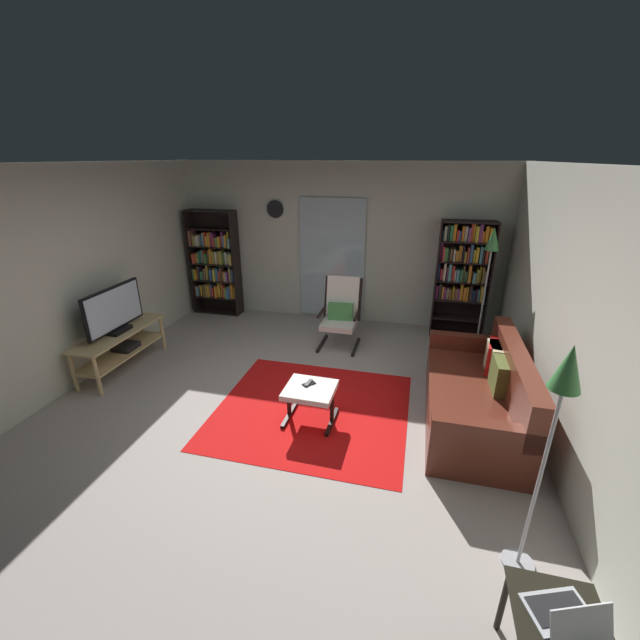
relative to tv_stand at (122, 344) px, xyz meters
The scene contains 20 objects.
ground_plane 2.43m from the tv_stand, ahead, with size 7.02×7.02×0.00m, color #A59A94.
wall_back 3.59m from the tv_stand, 46.72° to the left, with size 5.60×0.06×2.60m, color beige.
wall_left 1.07m from the tv_stand, 130.70° to the right, with size 0.06×6.00×2.60m, color beige.
wall_right 5.18m from the tv_stand, ahead, with size 0.06×6.00×2.60m, color beige.
glass_door_panel 3.44m from the tv_stand, 46.87° to the left, with size 1.10×0.01×2.00m, color silver.
area_rug 2.74m from the tv_stand, ahead, with size 2.12×1.98×0.01m, color red.
tv_stand is the anchor object (origin of this frame).
television 0.47m from the tv_stand, 77.71° to the right, with size 0.20×0.98×0.60m.
bookshelf_near_tv 2.33m from the tv_stand, 84.01° to the left, with size 0.85×0.30×1.82m.
bookshelf_near_sofa 4.97m from the tv_stand, 27.00° to the left, with size 0.79×0.30×1.80m.
leather_sofa 4.48m from the tv_stand, ahead, with size 0.91×1.98×0.86m.
lounge_armchair 3.04m from the tv_stand, 28.65° to the left, with size 0.56×0.65×1.02m.
ottoman 2.78m from the tv_stand, 10.77° to the right, with size 0.53×0.49×0.41m.
tv_remote 2.73m from the tv_stand, ahead, with size 0.04×0.14×0.02m, color black.
cell_phone 2.74m from the tv_stand, ahead, with size 0.07×0.14×0.01m, color black.
floor_lamp_by_sofa 5.02m from the tv_stand, 21.22° to the right, with size 0.22×0.22×1.71m.
floor_lamp_by_shelf 4.98m from the tv_stand, 17.99° to the left, with size 0.22×0.22×1.83m.
side_table 5.20m from the tv_stand, 28.23° to the right, with size 0.46×0.46×0.50m.
laptop 5.24m from the tv_stand, 28.50° to the right, with size 0.40×0.37×0.20m.
wall_clock 3.16m from the tv_stand, 61.39° to the left, with size 0.29×0.03×0.29m.
Camera 1 is at (1.34, -3.66, 2.66)m, focal length 22.62 mm.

